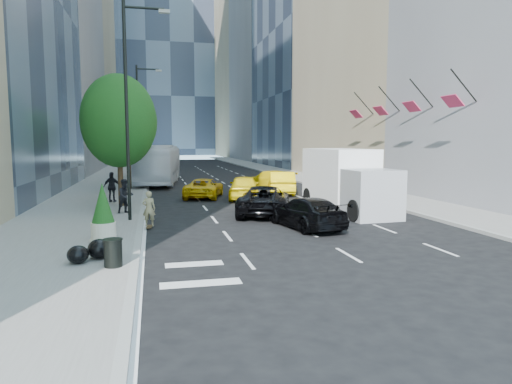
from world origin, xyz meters
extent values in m
plane|color=black|center=(0.00, 0.00, 0.00)|extent=(160.00, 160.00, 0.00)
cube|color=slate|center=(-9.00, 30.00, 0.07)|extent=(6.00, 120.00, 0.15)
cube|color=slate|center=(10.00, 30.00, 0.07)|extent=(4.00, 120.00, 0.15)
cube|color=#293140|center=(-22.00, 92.00, 30.00)|extent=(20.00, 28.00, 60.00)
cube|color=gray|center=(22.00, 98.00, 25.00)|extent=(20.00, 24.00, 50.00)
cylinder|color=black|center=(-6.50, 4.00, 5.15)|extent=(0.16, 0.16, 10.00)
cylinder|color=black|center=(-5.60, 4.00, 9.85)|extent=(1.80, 0.12, 0.12)
cube|color=#99998C|center=(-4.70, 4.00, 9.75)|extent=(0.50, 0.22, 0.15)
cylinder|color=black|center=(-6.50, 22.00, 5.15)|extent=(0.16, 0.16, 10.00)
cylinder|color=black|center=(-5.60, 22.00, 9.85)|extent=(1.80, 0.12, 0.12)
cube|color=#99998C|center=(-4.70, 22.00, 9.75)|extent=(0.50, 0.22, 0.15)
cylinder|color=black|center=(-7.20, 9.00, 1.72)|extent=(0.30, 0.30, 3.15)
ellipsoid|color=#0F3710|center=(-7.20, 9.00, 4.98)|extent=(4.20, 4.20, 5.25)
cylinder|color=black|center=(-7.20, 19.00, 1.84)|extent=(0.30, 0.30, 3.38)
ellipsoid|color=#0F3710|center=(-7.20, 19.00, 5.32)|extent=(4.50, 4.50, 5.62)
cylinder|color=black|center=(-7.20, 32.00, 1.61)|extent=(0.30, 0.30, 2.93)
ellipsoid|color=#0F3710|center=(-7.20, 32.00, 4.63)|extent=(3.90, 3.90, 4.88)
cylinder|color=black|center=(-6.40, 40.00, 2.75)|extent=(0.14, 0.14, 5.20)
imported|color=black|center=(-6.40, 40.00, 4.35)|extent=(2.48, 0.53, 1.00)
cylinder|color=black|center=(11.15, 4.00, 6.85)|extent=(1.75, 0.08, 1.75)
cube|color=#BE2B53|center=(10.50, 4.00, 6.00)|extent=(0.64, 1.30, 0.64)
cylinder|color=black|center=(11.15, 8.00, 6.85)|extent=(1.75, 0.08, 1.75)
cube|color=#BE2B53|center=(10.50, 8.00, 6.00)|extent=(0.64, 1.30, 0.64)
cylinder|color=black|center=(11.15, 12.00, 6.85)|extent=(1.75, 0.08, 1.75)
cube|color=#BE2B53|center=(10.50, 12.00, 6.00)|extent=(0.64, 1.30, 0.64)
cylinder|color=black|center=(11.15, 16.00, 6.85)|extent=(1.75, 0.08, 1.75)
cube|color=#BE2B53|center=(10.50, 16.00, 6.00)|extent=(0.64, 1.30, 0.64)
imported|color=#8B7E57|center=(-5.60, 2.34, 0.78)|extent=(0.61, 0.44, 1.56)
imported|color=black|center=(0.28, 5.00, 0.76)|extent=(4.06, 6.01, 1.53)
imported|color=black|center=(1.20, 1.00, 0.69)|extent=(2.78, 5.01, 1.37)
imported|color=yellow|center=(0.50, 11.50, 0.82)|extent=(2.93, 5.10, 1.63)
imported|color=yellow|center=(3.84, 14.00, 0.82)|extent=(2.89, 5.27, 1.65)
imported|color=#DCA50B|center=(-2.00, 13.00, 0.66)|extent=(3.41, 5.19, 1.33)
imported|color=yellow|center=(4.00, 18.10, 0.73)|extent=(3.83, 5.43, 1.46)
imported|color=white|center=(-4.80, 24.37, 1.75)|extent=(4.40, 12.86, 3.51)
cube|color=white|center=(4.93, 6.05, 1.97)|extent=(2.82, 5.03, 2.88)
cube|color=gray|center=(5.13, 2.43, 1.23)|extent=(2.56, 2.26, 2.45)
cylinder|color=black|center=(4.03, 1.94, 0.53)|extent=(0.43, 1.08, 1.07)
cylinder|color=black|center=(6.27, 2.06, 0.53)|extent=(0.43, 1.08, 1.07)
cylinder|color=black|center=(3.72, 7.69, 0.53)|extent=(0.43, 1.08, 1.07)
cylinder|color=black|center=(5.96, 7.81, 0.53)|extent=(0.43, 1.08, 1.07)
imported|color=black|center=(-6.80, 6.13, 1.03)|extent=(1.08, 1.01, 1.76)
imported|color=black|center=(-7.83, 10.79, 1.07)|extent=(1.16, 0.74, 1.84)
cylinder|color=black|center=(-6.60, -4.27, 0.55)|extent=(0.53, 0.53, 0.80)
cylinder|color=beige|center=(-7.22, -0.64, 0.51)|extent=(0.90, 0.90, 0.72)
cone|color=#0F3710|center=(-7.22, -0.64, 1.59)|extent=(0.81, 0.81, 1.44)
ellipsoid|color=black|center=(-7.10, -3.21, 0.46)|extent=(0.73, 0.81, 0.62)
ellipsoid|color=black|center=(-7.67, -3.67, 0.42)|extent=(0.64, 0.71, 0.55)
camera|label=1|loc=(-5.40, -18.03, 3.83)|focal=32.00mm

